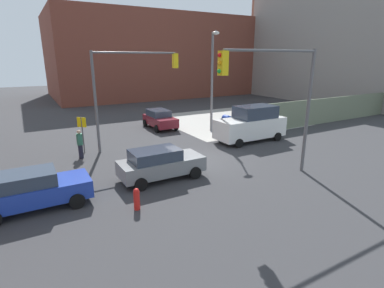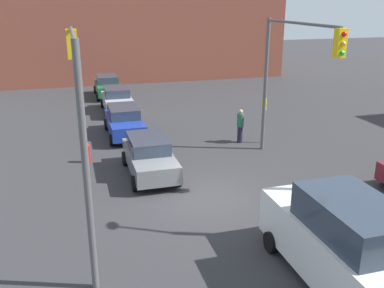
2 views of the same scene
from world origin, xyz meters
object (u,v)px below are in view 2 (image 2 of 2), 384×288
at_px(coupe_green, 108,86).
at_px(sedan_silver, 117,99).
at_px(traffic_signal_nw_corner, 291,64).
at_px(fire_hydrant, 87,153).
at_px(sedan_blue, 124,121).
at_px(hatchback_gray, 149,156).
at_px(van_white_delivery, 342,242).
at_px(pedestrian_crossing, 240,125).
at_px(traffic_signal_se_corner, 78,99).

height_order(coupe_green, sedan_silver, same).
height_order(traffic_signal_nw_corner, coupe_green, traffic_signal_nw_corner).
height_order(fire_hydrant, sedan_blue, sedan_blue).
bearing_deg(sedan_blue, sedan_silver, 177.55).
bearing_deg(hatchback_gray, fire_hydrant, -130.62).
bearing_deg(fire_hydrant, coupe_green, 170.83).
bearing_deg(hatchback_gray, van_white_delivery, 21.07).
xyz_separation_m(traffic_signal_nw_corner, pedestrian_crossing, (-3.64, -0.70, -3.71)).
bearing_deg(sedan_silver, coupe_green, -178.25).
xyz_separation_m(coupe_green, sedan_silver, (5.06, 0.15, 0.00)).
bearing_deg(hatchback_gray, sedan_blue, -177.00).
relative_size(fire_hydrant, van_white_delivery, 0.17).
distance_m(traffic_signal_nw_corner, hatchback_gray, 7.28).
bearing_deg(pedestrian_crossing, van_white_delivery, -63.48).
relative_size(fire_hydrant, coupe_green, 0.23).
relative_size(sedan_blue, van_white_delivery, 0.82).
height_order(traffic_signal_nw_corner, sedan_blue, traffic_signal_nw_corner).
distance_m(coupe_green, sedan_silver, 5.06).
bearing_deg(sedan_blue, pedestrian_crossing, 63.18).
xyz_separation_m(sedan_silver, pedestrian_crossing, (8.49, 5.53, 0.11)).
height_order(sedan_silver, pedestrian_crossing, pedestrian_crossing).
bearing_deg(sedan_silver, traffic_signal_nw_corner, 27.18).
bearing_deg(fire_hydrant, sedan_silver, 165.12).
height_order(traffic_signal_se_corner, sedan_blue, traffic_signal_se_corner).
bearing_deg(coupe_green, van_white_delivery, 8.22).
distance_m(hatchback_gray, pedestrian_crossing, 6.22).
distance_m(traffic_signal_se_corner, sedan_silver, 17.18).
bearing_deg(fire_hydrant, pedestrian_crossing, 95.71).
bearing_deg(van_white_delivery, pedestrian_crossing, 170.51).
bearing_deg(sedan_silver, pedestrian_crossing, 33.08).
relative_size(fire_hydrant, hatchback_gray, 0.22).
distance_m(fire_hydrant, sedan_silver, 9.62).
xyz_separation_m(fire_hydrant, van_white_delivery, (11.16, 6.00, 0.79)).
bearing_deg(fire_hydrant, sedan_blue, 149.03).
height_order(fire_hydrant, hatchback_gray, hatchback_gray).
bearing_deg(hatchback_gray, pedestrian_crossing, 118.61).
bearing_deg(coupe_green, pedestrian_crossing, 22.76).
distance_m(coupe_green, sedan_blue, 10.63).
bearing_deg(traffic_signal_nw_corner, sedan_silver, -152.82).
bearing_deg(fire_hydrant, traffic_signal_nw_corner, 71.92).
bearing_deg(sedan_silver, fire_hydrant, -14.88).
xyz_separation_m(traffic_signal_nw_corner, fire_hydrant, (-2.84, -8.70, -4.18)).
bearing_deg(van_white_delivery, hatchback_gray, -158.93).
xyz_separation_m(traffic_signal_se_corner, van_white_delivery, (3.93, 6.30, -3.38)).
bearing_deg(traffic_signal_se_corner, traffic_signal_nw_corner, 115.98).
bearing_deg(traffic_signal_se_corner, pedestrian_crossing, 134.04).
bearing_deg(van_white_delivery, sedan_silver, -170.20).
relative_size(traffic_signal_se_corner, fire_hydrant, 6.91).
height_order(traffic_signal_nw_corner, pedestrian_crossing, traffic_signal_nw_corner).
xyz_separation_m(fire_hydrant, coupe_green, (-14.35, 2.32, 0.36)).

